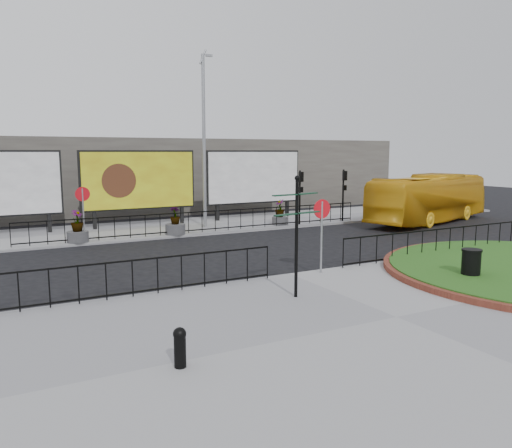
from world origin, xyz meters
TOP-DOWN VIEW (x-y plane):
  - ground at (0.00, 0.00)m, footprint 90.00×90.00m
  - pavement_near at (0.00, -5.00)m, footprint 30.00×10.00m
  - pavement_far at (0.00, 12.00)m, footprint 44.00×6.00m
  - railing_near_left at (-6.00, -0.30)m, footprint 10.00×0.10m
  - railing_near_right at (6.50, -0.30)m, footprint 9.00×0.10m
  - railing_far at (1.00, 9.30)m, footprint 18.00×0.10m
  - speed_sign_far at (-5.00, 9.40)m, footprint 0.64×0.07m
  - speed_sign_near at (1.00, -0.40)m, footprint 0.64×0.07m
  - billboard_mid at (-1.50, 12.97)m, footprint 6.20×0.31m
  - billboard_right at (5.50, 12.97)m, footprint 6.20×0.31m
  - lamp_post at (1.51, 11.00)m, footprint 0.74×0.18m
  - signal_pole_a at (6.50, 9.34)m, footprint 0.22×0.26m
  - signal_pole_b at (9.50, 9.34)m, footprint 0.22×0.26m
  - building_backdrop at (0.00, 22.00)m, footprint 40.00×10.00m
  - fingerpost_sign at (-1.25, -2.37)m, footprint 1.59×0.50m
  - bollard at (-5.66, -5.24)m, footprint 0.25×0.25m
  - litter_bin at (4.50, -3.50)m, footprint 0.61×0.61m
  - bus at (14.08, 7.17)m, footprint 10.40×5.01m
  - planter_a at (-5.29, 9.40)m, footprint 0.94×0.94m
  - planter_b at (-0.73, 9.40)m, footprint 0.97×0.97m
  - planter_c at (5.46, 9.81)m, footprint 0.84×0.84m

SIDE VIEW (x-z plane):
  - ground at x=0.00m, z-range 0.00..0.00m
  - pavement_near at x=0.00m, z-range 0.00..0.12m
  - pavement_far at x=0.00m, z-range 0.00..0.12m
  - bollard at x=-5.66m, z-range 0.16..0.93m
  - planter_b at x=-0.73m, z-range -0.11..1.27m
  - litter_bin at x=4.50m, z-range 0.12..1.14m
  - planter_a at x=-5.29m, z-range -0.08..1.37m
  - railing_near_left at x=-6.00m, z-range 0.12..1.22m
  - railing_near_right at x=6.50m, z-range 0.12..1.22m
  - railing_far at x=1.00m, z-range 0.12..1.22m
  - planter_c at x=5.46m, z-range -0.03..1.38m
  - bus at x=14.08m, z-range 0.00..2.82m
  - speed_sign_far at x=-5.00m, z-range 0.68..3.15m
  - speed_sign_near at x=1.00m, z-range 0.68..3.15m
  - signal_pole_a at x=6.50m, z-range 0.60..3.60m
  - signal_pole_b at x=9.50m, z-range 0.60..3.60m
  - fingerpost_sign at x=-1.25m, z-range 0.47..3.85m
  - building_backdrop at x=0.00m, z-range 0.00..5.00m
  - billboard_mid at x=-1.50m, z-range 0.55..4.65m
  - billboard_right at x=5.50m, z-range 0.55..4.65m
  - lamp_post at x=1.51m, z-range 0.21..9.44m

